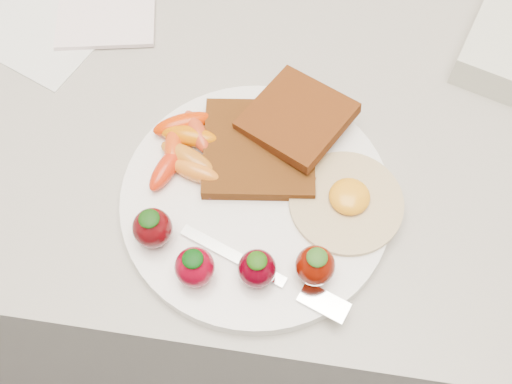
# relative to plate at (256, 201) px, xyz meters

# --- Properties ---
(counter) EXTENTS (2.00, 0.60, 0.90)m
(counter) POSITION_rel_plate_xyz_m (0.02, 0.15, -0.46)
(counter) COLOR gray
(counter) RESTS_ON ground
(plate) EXTENTS (0.27, 0.27, 0.02)m
(plate) POSITION_rel_plate_xyz_m (0.00, 0.00, 0.00)
(plate) COLOR white
(plate) RESTS_ON counter
(toast_lower) EXTENTS (0.13, 0.13, 0.01)m
(toast_lower) POSITION_rel_plate_xyz_m (-0.00, 0.05, 0.02)
(toast_lower) COLOR black
(toast_lower) RESTS_ON plate
(toast_upper) EXTENTS (0.13, 0.13, 0.02)m
(toast_upper) POSITION_rel_plate_xyz_m (0.03, 0.08, 0.03)
(toast_upper) COLOR #411B05
(toast_upper) RESTS_ON toast_lower
(fried_egg) EXTENTS (0.12, 0.12, 0.02)m
(fried_egg) POSITION_rel_plate_xyz_m (0.09, 0.01, 0.01)
(fried_egg) COLOR beige
(fried_egg) RESTS_ON plate
(bacon_strips) EXTENTS (0.11, 0.07, 0.01)m
(bacon_strips) POSITION_rel_plate_xyz_m (0.00, 0.02, 0.01)
(bacon_strips) COLOR #350E03
(bacon_strips) RESTS_ON plate
(baby_carrots) EXTENTS (0.09, 0.11, 0.02)m
(baby_carrots) POSITION_rel_plate_xyz_m (-0.08, 0.04, 0.02)
(baby_carrots) COLOR #D06100
(baby_carrots) RESTS_ON plate
(strawberries) EXTENTS (0.19, 0.07, 0.05)m
(strawberries) POSITION_rel_plate_xyz_m (-0.02, -0.07, 0.03)
(strawberries) COLOR #4B0609
(strawberries) RESTS_ON plate
(fork) EXTENTS (0.17, 0.08, 0.00)m
(fork) POSITION_rel_plate_xyz_m (0.03, -0.08, 0.01)
(fork) COLOR white
(fork) RESTS_ON plate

